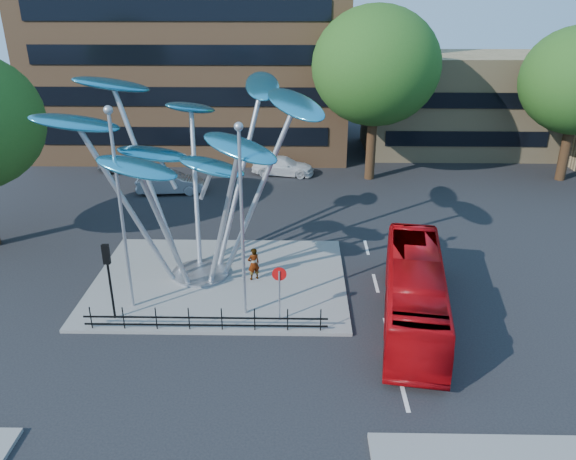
{
  "coord_description": "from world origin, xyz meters",
  "views": [
    {
      "loc": [
        2.74,
        -17.71,
        13.11
      ],
      "look_at": [
        2.33,
        4.0,
        3.63
      ],
      "focal_mm": 35.0,
      "sensor_mm": 36.0,
      "label": 1
    }
  ],
  "objects_px": {
    "parked_car_right": "(283,166)",
    "traffic_light_island": "(108,266)",
    "street_lamp_left": "(119,194)",
    "tree_right": "(376,66)",
    "parked_car_mid": "(171,183)",
    "leaf_sculpture": "(190,138)",
    "no_entry_sign_island": "(279,285)",
    "red_bus": "(414,292)",
    "street_lamp_right": "(241,206)",
    "pedestrian": "(254,264)",
    "parked_car_left": "(124,164)"
  },
  "relations": [
    {
      "from": "traffic_light_island",
      "to": "leaf_sculpture",
      "type": "bearing_deg",
      "value": 54.96
    },
    {
      "from": "no_entry_sign_island",
      "to": "tree_right",
      "type": "bearing_deg",
      "value": 72.88
    },
    {
      "from": "street_lamp_right",
      "to": "red_bus",
      "type": "height_order",
      "value": "street_lamp_right"
    },
    {
      "from": "leaf_sculpture",
      "to": "pedestrian",
      "type": "bearing_deg",
      "value": -13.23
    },
    {
      "from": "street_lamp_right",
      "to": "pedestrian",
      "type": "height_order",
      "value": "street_lamp_right"
    },
    {
      "from": "street_lamp_right",
      "to": "traffic_light_island",
      "type": "xyz_separation_m",
      "value": [
        -5.5,
        -0.5,
        -2.48
      ]
    },
    {
      "from": "leaf_sculpture",
      "to": "pedestrian",
      "type": "xyz_separation_m",
      "value": [
        2.72,
        -0.64,
        -5.91
      ]
    },
    {
      "from": "red_bus",
      "to": "no_entry_sign_island",
      "type": "bearing_deg",
      "value": -167.86
    },
    {
      "from": "street_lamp_right",
      "to": "parked_car_mid",
      "type": "bearing_deg",
      "value": 112.62
    },
    {
      "from": "tree_right",
      "to": "street_lamp_left",
      "type": "height_order",
      "value": "tree_right"
    },
    {
      "from": "leaf_sculpture",
      "to": "parked_car_right",
      "type": "bearing_deg",
      "value": 77.19
    },
    {
      "from": "street_lamp_right",
      "to": "street_lamp_left",
      "type": "bearing_deg",
      "value": 174.29
    },
    {
      "from": "traffic_light_island",
      "to": "parked_car_right",
      "type": "relative_size",
      "value": 0.74
    },
    {
      "from": "no_entry_sign_island",
      "to": "red_bus",
      "type": "xyz_separation_m",
      "value": [
        5.64,
        0.32,
        -0.45
      ]
    },
    {
      "from": "leaf_sculpture",
      "to": "parked_car_left",
      "type": "height_order",
      "value": "leaf_sculpture"
    },
    {
      "from": "street_lamp_left",
      "to": "tree_right",
      "type": "bearing_deg",
      "value": 55.95
    },
    {
      "from": "parked_car_left",
      "to": "traffic_light_island",
      "type": "bearing_deg",
      "value": -155.36
    },
    {
      "from": "no_entry_sign_island",
      "to": "parked_car_mid",
      "type": "distance_m",
      "value": 17.94
    },
    {
      "from": "traffic_light_island",
      "to": "parked_car_mid",
      "type": "height_order",
      "value": "traffic_light_island"
    },
    {
      "from": "red_bus",
      "to": "parked_car_right",
      "type": "relative_size",
      "value": 2.11
    },
    {
      "from": "leaf_sculpture",
      "to": "street_lamp_right",
      "type": "distance_m",
      "value": 4.83
    },
    {
      "from": "pedestrian",
      "to": "parked_car_left",
      "type": "relative_size",
      "value": 0.42
    },
    {
      "from": "parked_car_mid",
      "to": "parked_car_left",
      "type": "bearing_deg",
      "value": 39.45
    },
    {
      "from": "parked_car_mid",
      "to": "pedestrian",
      "type": "bearing_deg",
      "value": -157.9
    },
    {
      "from": "parked_car_mid",
      "to": "street_lamp_right",
      "type": "bearing_deg",
      "value": -163.22
    },
    {
      "from": "leaf_sculpture",
      "to": "street_lamp_left",
      "type": "height_order",
      "value": "leaf_sculpture"
    },
    {
      "from": "street_lamp_left",
      "to": "parked_car_mid",
      "type": "height_order",
      "value": "street_lamp_left"
    },
    {
      "from": "parked_car_right",
      "to": "traffic_light_island",
      "type": "bearing_deg",
      "value": 171.12
    },
    {
      "from": "parked_car_mid",
      "to": "parked_car_right",
      "type": "xyz_separation_m",
      "value": [
        7.57,
        4.24,
        -0.08
      ]
    },
    {
      "from": "street_lamp_left",
      "to": "parked_car_right",
      "type": "bearing_deg",
      "value": 72.47
    },
    {
      "from": "red_bus",
      "to": "pedestrian",
      "type": "distance_m",
      "value": 7.69
    },
    {
      "from": "red_bus",
      "to": "parked_car_right",
      "type": "height_order",
      "value": "red_bus"
    },
    {
      "from": "street_lamp_right",
      "to": "parked_car_left",
      "type": "relative_size",
      "value": 2.14
    },
    {
      "from": "parked_car_mid",
      "to": "leaf_sculpture",
      "type": "bearing_deg",
      "value": -167.6
    },
    {
      "from": "tree_right",
      "to": "traffic_light_island",
      "type": "xyz_separation_m",
      "value": [
        -13.0,
        -19.5,
        -5.42
      ]
    },
    {
      "from": "street_lamp_left",
      "to": "street_lamp_right",
      "type": "bearing_deg",
      "value": -5.71
    },
    {
      "from": "traffic_light_island",
      "to": "parked_car_right",
      "type": "height_order",
      "value": "traffic_light_island"
    },
    {
      "from": "street_lamp_left",
      "to": "street_lamp_right",
      "type": "xyz_separation_m",
      "value": [
        5.0,
        -0.5,
        -0.26
      ]
    },
    {
      "from": "leaf_sculpture",
      "to": "red_bus",
      "type": "distance_m",
      "value": 11.8
    },
    {
      "from": "pedestrian",
      "to": "parked_car_mid",
      "type": "relative_size",
      "value": 0.36
    },
    {
      "from": "leaf_sculpture",
      "to": "parked_car_left",
      "type": "bearing_deg",
      "value": 117.26
    },
    {
      "from": "parked_car_left",
      "to": "leaf_sculpture",
      "type": "bearing_deg",
      "value": -143.06
    },
    {
      "from": "leaf_sculpture",
      "to": "parked_car_mid",
      "type": "height_order",
      "value": "leaf_sculpture"
    },
    {
      "from": "street_lamp_right",
      "to": "leaf_sculpture",
      "type": "bearing_deg",
      "value": 124.91
    },
    {
      "from": "tree_right",
      "to": "street_lamp_right",
      "type": "xyz_separation_m",
      "value": [
        -7.5,
        -19.0,
        -2.94
      ]
    },
    {
      "from": "traffic_light_island",
      "to": "street_lamp_right",
      "type": "bearing_deg",
      "value": 5.19
    },
    {
      "from": "tree_right",
      "to": "street_lamp_left",
      "type": "distance_m",
      "value": 22.49
    },
    {
      "from": "red_bus",
      "to": "tree_right",
      "type": "bearing_deg",
      "value": 97.83
    },
    {
      "from": "street_lamp_right",
      "to": "parked_car_mid",
      "type": "relative_size",
      "value": 1.82
    },
    {
      "from": "parked_car_mid",
      "to": "parked_car_right",
      "type": "bearing_deg",
      "value": -66.59
    }
  ]
}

